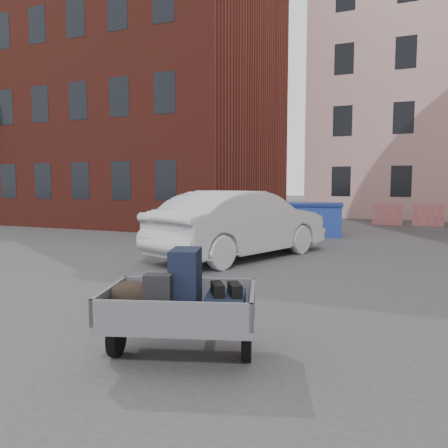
% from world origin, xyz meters
% --- Properties ---
extents(ground, '(120.00, 120.00, 0.00)m').
position_xyz_m(ground, '(0.00, 0.00, 0.00)').
color(ground, '#38383A').
rests_on(ground, ground).
extents(building_brick, '(12.00, 10.00, 14.00)m').
position_xyz_m(building_brick, '(-9.00, 13.00, 7.00)').
color(building_brick, '#591E16').
rests_on(building_brick, ground).
extents(far_building, '(6.00, 6.00, 8.00)m').
position_xyz_m(far_building, '(-20.00, 22.00, 4.00)').
color(far_building, maroon).
rests_on(far_building, ground).
extents(barriers, '(4.70, 0.18, 1.00)m').
position_xyz_m(barriers, '(4.20, 15.00, 0.50)').
color(barriers, red).
rests_on(barriers, ground).
extents(trailer, '(1.86, 1.97, 1.20)m').
position_xyz_m(trailer, '(1.08, -2.11, 0.61)').
color(trailer, black).
rests_on(trailer, ground).
extents(dumpster, '(3.01, 1.86, 1.18)m').
position_xyz_m(dumpster, '(-0.18, 9.62, 0.60)').
color(dumpster, '#203A9B').
rests_on(dumpster, ground).
extents(silver_car, '(3.56, 5.53, 1.72)m').
position_xyz_m(silver_car, '(-0.58, 4.26, 0.86)').
color(silver_car, '#B2B5BA').
rests_on(silver_car, ground).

